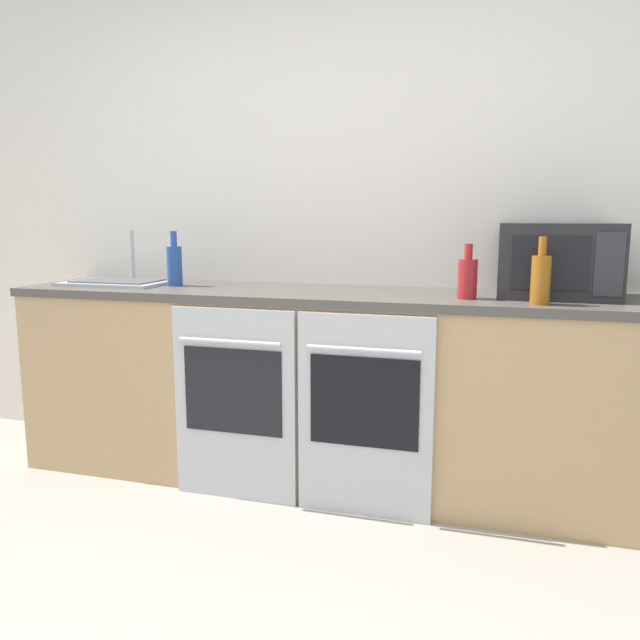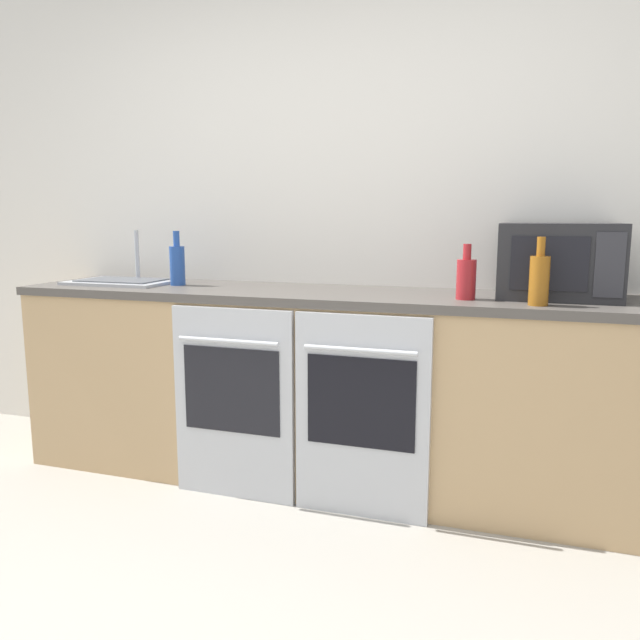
# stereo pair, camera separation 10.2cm
# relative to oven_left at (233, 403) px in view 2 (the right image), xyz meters

# --- Properties ---
(wall_back) EXTENTS (10.00, 0.06, 2.60)m
(wall_back) POSITION_rel_oven_left_xyz_m (0.31, 0.66, 0.85)
(wall_back) COLOR silver
(wall_back) RESTS_ON ground_plane
(counter_back) EXTENTS (2.99, 0.64, 0.93)m
(counter_back) POSITION_rel_oven_left_xyz_m (0.31, 0.32, 0.02)
(counter_back) COLOR tan
(counter_back) RESTS_ON ground_plane
(oven_left) EXTENTS (0.58, 0.06, 0.88)m
(oven_left) POSITION_rel_oven_left_xyz_m (0.00, 0.00, 0.00)
(oven_left) COLOR #B7BABF
(oven_left) RESTS_ON ground_plane
(oven_right) EXTENTS (0.58, 0.06, 0.88)m
(oven_right) POSITION_rel_oven_left_xyz_m (0.60, 0.00, 0.00)
(oven_right) COLOR #B7BABF
(oven_right) RESTS_ON ground_plane
(microwave) EXTENTS (0.49, 0.40, 0.32)m
(microwave) POSITION_rel_oven_left_xyz_m (1.35, 0.40, 0.64)
(microwave) COLOR #232326
(microwave) RESTS_ON counter_back
(bottle_blue) EXTENTS (0.08, 0.08, 0.27)m
(bottle_blue) POSITION_rel_oven_left_xyz_m (-0.46, 0.33, 0.59)
(bottle_blue) COLOR #234793
(bottle_blue) RESTS_ON counter_back
(bottle_amber) EXTENTS (0.08, 0.08, 0.27)m
(bottle_amber) POSITION_rel_oven_left_xyz_m (1.27, 0.13, 0.59)
(bottle_amber) COLOR #8C5114
(bottle_amber) RESTS_ON counter_back
(bottle_red) EXTENTS (0.08, 0.08, 0.23)m
(bottle_red) POSITION_rel_oven_left_xyz_m (0.99, 0.22, 0.57)
(bottle_red) COLOR maroon
(bottle_red) RESTS_ON counter_back
(sink) EXTENTS (0.53, 0.36, 0.27)m
(sink) POSITION_rel_oven_left_xyz_m (-0.78, 0.32, 0.50)
(sink) COLOR #A8AAAF
(sink) RESTS_ON counter_back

